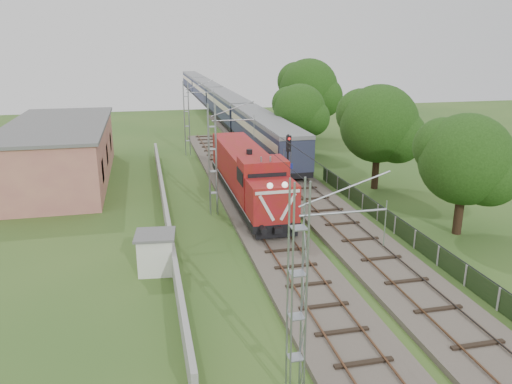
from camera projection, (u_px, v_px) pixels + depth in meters
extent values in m
plane|color=#305520|center=(305.00, 285.00, 25.84)|extent=(140.00, 140.00, 0.00)
cube|color=#6B6054|center=(271.00, 233.00, 32.33)|extent=(4.20, 70.00, 0.30)
cube|color=black|center=(271.00, 230.00, 32.27)|extent=(2.40, 70.00, 0.10)
cube|color=brown|center=(258.00, 230.00, 32.07)|extent=(0.08, 70.00, 0.05)
cube|color=brown|center=(284.00, 228.00, 32.43)|extent=(0.08, 70.00, 0.05)
cube|color=#6B6054|center=(288.00, 177.00, 45.51)|extent=(4.20, 80.00, 0.30)
cube|color=black|center=(288.00, 175.00, 45.45)|extent=(2.40, 80.00, 0.10)
cube|color=brown|center=(279.00, 175.00, 45.25)|extent=(0.08, 80.00, 0.05)
cube|color=brown|center=(297.00, 174.00, 45.61)|extent=(0.08, 80.00, 0.05)
cylinder|color=gray|center=(344.00, 213.00, 16.08)|extent=(3.00, 0.08, 0.08)
cylinder|color=gray|center=(233.00, 120.00, 34.74)|extent=(3.00, 0.08, 0.08)
cylinder|color=gray|center=(200.00, 92.00, 53.39)|extent=(3.00, 0.08, 0.08)
cylinder|color=black|center=(254.00, 138.00, 35.43)|extent=(0.03, 70.00, 0.03)
cylinder|color=black|center=(254.00, 119.00, 35.05)|extent=(0.03, 70.00, 0.03)
cube|color=#9E9E99|center=(165.00, 207.00, 35.44)|extent=(0.25, 40.00, 1.50)
cube|color=tan|center=(60.00, 153.00, 44.32)|extent=(8.00, 20.00, 5.00)
cube|color=#606060|center=(57.00, 124.00, 43.56)|extent=(8.40, 20.40, 0.25)
cube|color=black|center=(102.00, 171.00, 39.65)|extent=(0.10, 1.60, 1.80)
cube|color=black|center=(107.00, 155.00, 45.25)|extent=(0.10, 1.60, 1.80)
cube|color=black|center=(110.00, 142.00, 50.84)|extent=(0.10, 1.60, 1.80)
cube|color=black|center=(415.00, 239.00, 30.16)|extent=(0.05, 32.00, 1.15)
cube|color=#9E9E99|center=(327.00, 176.00, 44.15)|extent=(0.12, 0.12, 1.20)
cube|color=black|center=(248.00, 189.00, 38.84)|extent=(3.09, 17.51, 0.51)
cube|color=black|center=(265.00, 217.00, 33.64)|extent=(2.27, 3.71, 0.51)
cube|color=black|center=(235.00, 175.00, 44.21)|extent=(2.27, 3.71, 0.51)
cube|color=black|center=(277.00, 234.00, 30.89)|extent=(2.68, 0.26, 0.36)
cube|color=maroon|center=(272.00, 200.00, 31.45)|extent=(2.99, 2.57, 2.37)
sphere|color=white|center=(270.00, 186.00, 29.81)|extent=(0.37, 0.37, 0.37)
sphere|color=white|center=(285.00, 185.00, 30.01)|extent=(0.37, 0.37, 0.37)
cube|color=silver|center=(267.00, 208.00, 30.10)|extent=(1.03, 0.06, 1.72)
cube|color=silver|center=(288.00, 207.00, 30.39)|extent=(1.03, 0.06, 1.72)
cube|color=silver|center=(278.00, 192.00, 29.96)|extent=(2.78, 0.06, 0.19)
cube|color=maroon|center=(263.00, 183.00, 33.67)|extent=(3.09, 2.47, 3.30)
cube|color=black|center=(267.00, 180.00, 32.35)|extent=(2.57, 0.06, 0.93)
cube|color=maroon|center=(241.00, 162.00, 40.73)|extent=(2.88, 12.46, 2.68)
cylinder|color=black|center=(249.00, 152.00, 37.36)|extent=(0.45, 0.45, 0.41)
cylinder|color=gray|center=(261.00, 160.00, 32.31)|extent=(0.12, 0.12, 0.36)
cylinder|color=gray|center=(270.00, 159.00, 32.44)|extent=(0.12, 0.12, 0.36)
cube|color=black|center=(265.00, 149.00, 53.79)|extent=(3.06, 23.19, 0.53)
cube|color=#2B3249|center=(265.00, 133.00, 53.29)|extent=(3.16, 23.19, 2.85)
cube|color=beige|center=(265.00, 128.00, 53.14)|extent=(3.21, 22.27, 0.79)
cube|color=slate|center=(265.00, 119.00, 52.83)|extent=(3.22, 23.19, 0.37)
cube|color=black|center=(227.00, 117.00, 76.41)|extent=(3.06, 23.19, 0.53)
cube|color=#2B3249|center=(227.00, 106.00, 75.92)|extent=(3.16, 23.19, 2.85)
cube|color=beige|center=(227.00, 102.00, 75.76)|extent=(3.21, 22.27, 0.79)
cube|color=slate|center=(227.00, 95.00, 75.46)|extent=(3.22, 23.19, 0.37)
cube|color=black|center=(207.00, 99.00, 99.03)|extent=(3.06, 23.19, 0.53)
cube|color=#2B3249|center=(206.00, 91.00, 98.54)|extent=(3.16, 23.19, 2.85)
cube|color=beige|center=(206.00, 88.00, 98.38)|extent=(3.21, 22.27, 0.79)
cube|color=slate|center=(206.00, 83.00, 98.08)|extent=(3.22, 23.19, 0.37)
cube|color=black|center=(194.00, 88.00, 121.65)|extent=(3.06, 23.19, 0.53)
cube|color=#2B3249|center=(194.00, 81.00, 121.16)|extent=(3.16, 23.19, 2.85)
cube|color=beige|center=(194.00, 79.00, 121.00)|extent=(3.21, 22.27, 0.79)
cube|color=slate|center=(193.00, 75.00, 120.70)|extent=(3.22, 23.19, 0.37)
cylinder|color=black|center=(288.00, 170.00, 37.77)|extent=(0.15, 0.15, 5.44)
cube|color=black|center=(289.00, 144.00, 37.01)|extent=(0.44, 0.35, 1.20)
sphere|color=red|center=(289.00, 139.00, 36.78)|extent=(0.20, 0.20, 0.20)
sphere|color=black|center=(289.00, 144.00, 36.89)|extent=(0.20, 0.20, 0.20)
sphere|color=black|center=(289.00, 149.00, 37.00)|extent=(0.20, 0.20, 0.20)
cube|color=navy|center=(289.00, 166.00, 37.56)|extent=(0.58, 0.25, 0.44)
cube|color=silver|center=(156.00, 254.00, 27.08)|extent=(2.03, 2.03, 2.03)
cube|color=#606060|center=(155.00, 235.00, 26.76)|extent=(2.33, 2.33, 0.14)
cylinder|color=#372016|center=(459.00, 208.00, 32.18)|extent=(0.57, 0.57, 3.54)
sphere|color=#1A370F|center=(465.00, 159.00, 31.24)|extent=(5.79, 5.79, 5.79)
sphere|color=#1A370F|center=(489.00, 174.00, 30.91)|extent=(4.05, 4.05, 4.05)
sphere|color=#1A370F|center=(443.00, 147.00, 31.78)|extent=(3.76, 3.76, 3.76)
cylinder|color=#372016|center=(376.00, 166.00, 42.12)|extent=(0.58, 0.58, 3.94)
sphere|color=#1A370F|center=(379.00, 124.00, 41.07)|extent=(6.44, 6.44, 6.44)
sphere|color=#1A370F|center=(398.00, 136.00, 40.71)|extent=(4.51, 4.51, 4.51)
sphere|color=#1A370F|center=(361.00, 114.00, 41.68)|extent=(4.19, 4.19, 4.19)
cylinder|color=#372016|center=(299.00, 138.00, 55.26)|extent=(0.49, 0.49, 3.45)
sphere|color=#1A370F|center=(300.00, 110.00, 54.35)|extent=(5.65, 5.65, 5.65)
sphere|color=#1A370F|center=(312.00, 118.00, 54.02)|extent=(3.96, 3.96, 3.96)
sphere|color=#1A370F|center=(288.00, 103.00, 54.88)|extent=(3.67, 3.67, 3.67)
cylinder|color=#372016|center=(308.00, 120.00, 64.24)|extent=(0.60, 0.60, 4.50)
sphere|color=#1A370F|center=(309.00, 88.00, 63.04)|extent=(7.37, 7.37, 7.37)
sphere|color=#1A370F|center=(322.00, 97.00, 62.62)|extent=(5.16, 5.16, 5.16)
sphere|color=#1A370F|center=(296.00, 81.00, 63.74)|extent=(4.79, 4.79, 4.79)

